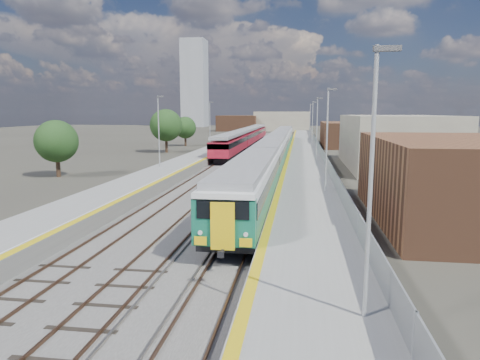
# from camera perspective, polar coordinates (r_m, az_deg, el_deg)

# --- Properties ---
(ground) EXTENTS (320.00, 320.00, 0.00)m
(ground) POSITION_cam_1_polar(r_m,az_deg,el_deg) (60.41, 3.53, 2.56)
(ground) COLOR #47443A
(ground) RESTS_ON ground
(ballast_bed) EXTENTS (10.50, 155.00, 0.06)m
(ballast_bed) POSITION_cam_1_polar(r_m,az_deg,el_deg) (63.09, 1.67, 2.87)
(ballast_bed) COLOR #565451
(ballast_bed) RESTS_ON ground
(tracks) EXTENTS (8.96, 160.00, 0.17)m
(tracks) POSITION_cam_1_polar(r_m,az_deg,el_deg) (64.68, 2.37, 3.09)
(tracks) COLOR #4C3323
(tracks) RESTS_ON ground
(platform_right) EXTENTS (4.70, 155.00, 8.52)m
(platform_right) POSITION_cam_1_polar(r_m,az_deg,el_deg) (62.65, 8.55, 3.20)
(platform_right) COLOR slate
(platform_right) RESTS_ON ground
(platform_left) EXTENTS (4.30, 155.00, 8.52)m
(platform_left) POSITION_cam_1_polar(r_m,az_deg,el_deg) (64.13, -4.38, 3.39)
(platform_left) COLOR slate
(platform_left) RESTS_ON ground
(buildings) EXTENTS (72.00, 185.50, 40.00)m
(buildings) POSITION_cam_1_polar(r_m,az_deg,el_deg) (150.23, -0.72, 10.52)
(buildings) COLOR brown
(buildings) RESTS_ON ground
(green_train) EXTENTS (2.84, 79.01, 3.12)m
(green_train) POSITION_cam_1_polar(r_m,az_deg,el_deg) (57.11, 4.82, 4.39)
(green_train) COLOR black
(green_train) RESTS_ON ground
(red_train) EXTENTS (2.83, 57.31, 3.57)m
(red_train) POSITION_cam_1_polar(r_m,az_deg,el_deg) (81.83, 0.87, 5.75)
(red_train) COLOR black
(red_train) RESTS_ON ground
(tree_a) EXTENTS (4.43, 4.43, 6.00)m
(tree_a) POSITION_cam_1_polar(r_m,az_deg,el_deg) (48.85, -23.28, 4.76)
(tree_a) COLOR #382619
(tree_a) RESTS_ON ground
(tree_b) EXTENTS (5.40, 5.40, 7.31)m
(tree_b) POSITION_cam_1_polar(r_m,az_deg,el_deg) (73.43, -9.85, 7.19)
(tree_b) COLOR #382619
(tree_b) RESTS_ON ground
(tree_c) EXTENTS (4.37, 4.37, 5.92)m
(tree_c) POSITION_cam_1_polar(r_m,az_deg,el_deg) (87.27, -7.32, 6.94)
(tree_c) COLOR #382619
(tree_c) RESTS_ON ground
(tree_d) EXTENTS (4.10, 4.10, 5.55)m
(tree_d) POSITION_cam_1_polar(r_m,az_deg,el_deg) (71.21, 19.77, 5.85)
(tree_d) COLOR #382619
(tree_d) RESTS_ON ground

